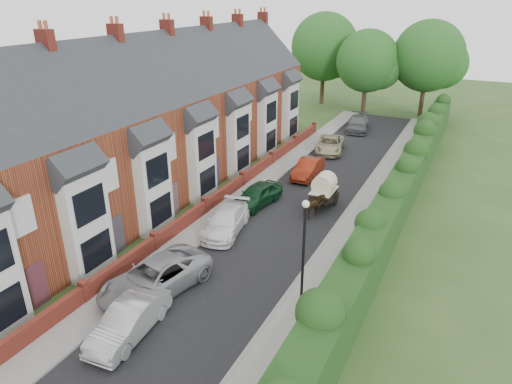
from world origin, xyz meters
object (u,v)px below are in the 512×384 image
car_grey (358,123)px  car_beige (330,144)px  car_white (226,221)px  car_green (257,195)px  horse_cart (324,188)px  horse (314,207)px  car_silver_b (156,277)px  lamppost (304,241)px  car_red (308,168)px  car_silver_a (129,321)px

car_grey → car_beige: bearing=-103.1°
car_white → car_green: bearing=79.1°
car_grey → horse_cart: bearing=-92.1°
car_beige → car_green: bearing=-105.3°
horse → horse_cart: size_ratio=0.52×
car_white → car_beige: size_ratio=0.97×
car_silver_b → car_beige: size_ratio=1.16×
lamppost → car_green: lamppost is taller
lamppost → horse: (-2.47, 8.52, -2.60)m
car_white → car_beige: bearing=76.2°
lamppost → car_green: 11.03m
car_silver_b → car_grey: (1.21, 30.94, -0.06)m
car_beige → horse_cart: (3.09, -10.88, 0.65)m
car_beige → horse: size_ratio=2.87×
car_beige → car_grey: (0.37, 7.80, 0.05)m
car_red → horse_cart: 5.25m
car_silver_a → car_white: 9.34m
car_silver_b → horse_cart: size_ratio=1.74×
car_silver_b → car_white: 6.48m
lamppost → car_grey: lamppost is taller
car_silver_b → car_red: size_ratio=1.35×
car_silver_a → car_green: bearing=88.9°
car_grey → horse: car_grey is taller
lamppost → car_silver_a: bearing=-139.3°
car_silver_a → horse: 13.64m
car_beige → horse_cart: 11.33m
car_silver_a → car_silver_b: size_ratio=0.76×
car_green → car_red: car_green is taller
car_green → lamppost: bearing=-44.1°
car_silver_a → car_red: bearing=84.2°
car_silver_a → horse_cart: (3.07, 15.08, 0.62)m
car_silver_b → car_green: car_silver_b is taller
car_green → horse_cart: 4.33m
car_silver_a → car_silver_b: bearing=102.2°
horse_cart → car_silver_b: bearing=-107.8°
horse → horse_cart: 1.89m
lamppost → car_beige: size_ratio=1.08×
lamppost → car_red: lamppost is taller
car_grey → horse: size_ratio=2.96×
car_white → lamppost: bearing=-46.2°
car_white → car_silver_a: bearing=-95.6°
car_silver_b → car_grey: size_ratio=1.13×
car_white → car_silver_b: bearing=-100.9°
car_silver_b → car_grey: 30.96m
horse_cart → car_green: bearing=-156.4°
car_silver_b → car_white: size_ratio=1.20×
car_silver_b → horse_cart: (3.93, 12.25, 0.54)m
lamppost → car_white: bearing=144.7°
car_grey → horse_cart: size_ratio=1.55×
car_white → horse: 5.60m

